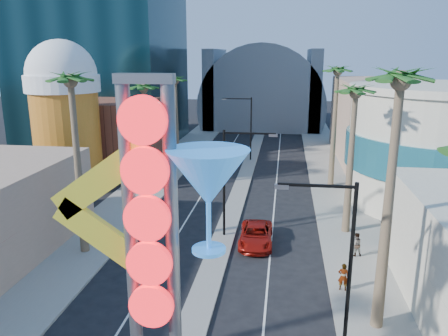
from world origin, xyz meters
TOP-DOWN VIEW (x-y plane):
  - sidewalk_west at (-9.50, 35.00)m, footprint 5.00×100.00m
  - sidewalk_east at (9.50, 35.00)m, footprint 5.00×100.00m
  - median at (0.00, 38.00)m, footprint 1.60×84.00m
  - brick_filler_west at (-16.00, 38.00)m, footprint 10.00×10.00m
  - filler_east at (16.00, 48.00)m, footprint 10.00×20.00m
  - beer_mug at (-17.00, 30.00)m, footprint 7.00×7.00m
  - turquoise_building at (18.00, 30.00)m, footprint 16.60×16.60m
  - canopy at (0.00, 72.00)m, footprint 22.00×16.00m
  - neon_sign at (0.82, 2.96)m, footprint 6.53×2.60m
  - streetlight_0 at (0.55, 20.00)m, footprint 3.79×0.25m
  - streetlight_1 at (-0.55, 44.00)m, footprint 3.79×0.25m
  - streetlight_2 at (6.72, 8.00)m, footprint 3.45×0.25m
  - palm_1 at (-9.00, 16.00)m, footprint 2.40×2.40m
  - palm_2 at (-9.00, 30.00)m, footprint 2.40×2.40m
  - palm_3 at (-9.00, 42.00)m, footprint 2.40×2.40m
  - palm_5 at (9.00, 10.00)m, footprint 2.40×2.40m
  - palm_6 at (9.00, 22.00)m, footprint 2.40×2.40m
  - palm_7 at (9.00, 34.00)m, footprint 2.40×2.40m
  - red_pickup at (2.43, 18.98)m, footprint 2.40×5.02m
  - pedestrian_a at (7.74, 13.18)m, footprint 0.64×0.47m
  - pedestrian_b at (9.11, 17.78)m, footprint 0.90×0.77m

SIDE VIEW (x-z plane):
  - sidewalk_west at x=-9.50m, z-range 0.00..0.15m
  - sidewalk_east at x=9.50m, z-range 0.00..0.15m
  - median at x=0.00m, z-range 0.00..0.15m
  - red_pickup at x=2.43m, z-range 0.00..1.38m
  - pedestrian_b at x=9.11m, z-range 0.15..1.75m
  - pedestrian_a at x=7.74m, z-range 0.15..1.77m
  - brick_filler_west at x=-16.00m, z-range 0.00..8.00m
  - canopy at x=0.00m, z-range -6.69..15.31m
  - streetlight_2 at x=6.72m, z-range 0.83..8.83m
  - streetlight_0 at x=0.55m, z-range 0.88..8.88m
  - streetlight_1 at x=-0.55m, z-range 0.88..8.88m
  - filler_east at x=16.00m, z-range 0.00..10.00m
  - turquoise_building at x=18.00m, z-range -0.05..10.55m
  - neon_sign at x=0.82m, z-range 1.03..13.58m
  - beer_mug at x=-17.00m, z-range 0.59..15.09m
  - palm_2 at x=-9.00m, z-range 3.88..15.08m
  - palm_3 at x=-9.00m, z-range 3.88..15.08m
  - palm_6 at x=9.00m, z-range 4.08..15.78m
  - palm_1 at x=-9.00m, z-range 4.47..17.17m
  - palm_7 at x=9.00m, z-range 4.47..17.17m
  - palm_5 at x=9.00m, z-range 4.67..17.87m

